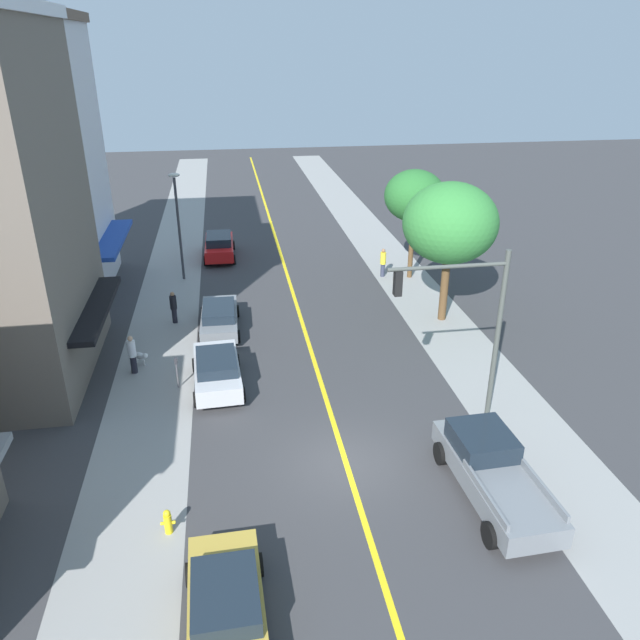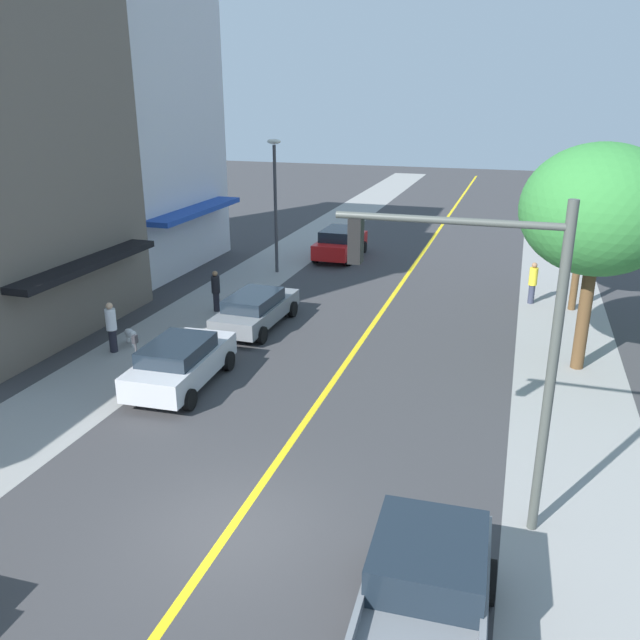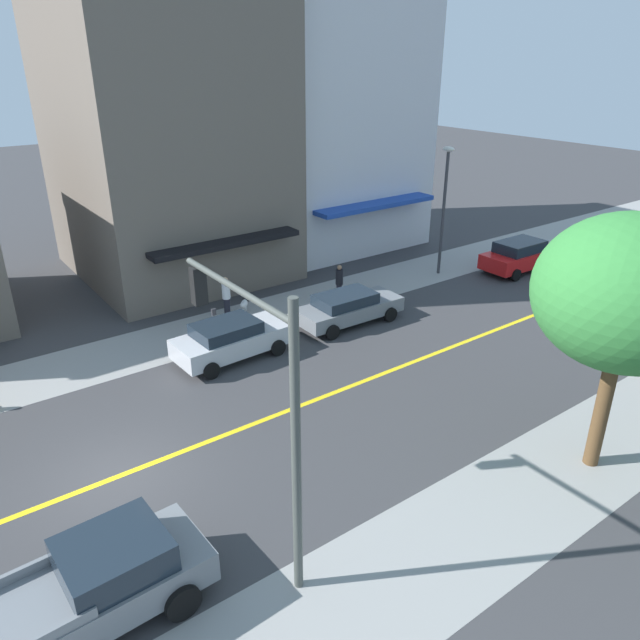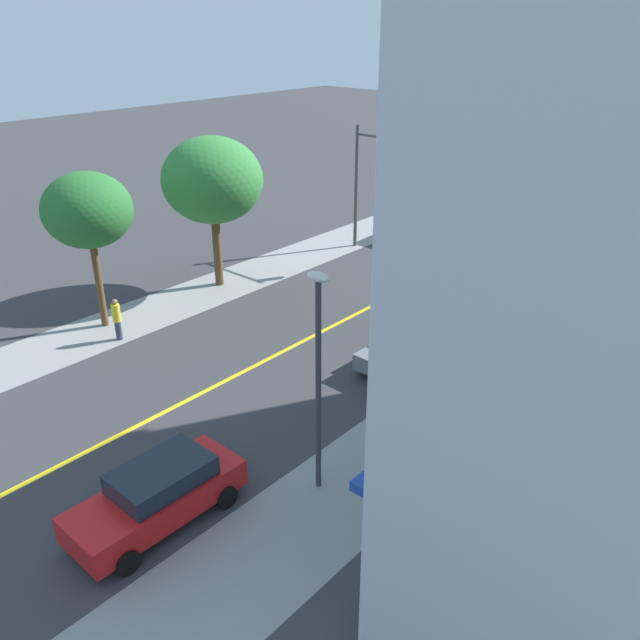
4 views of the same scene
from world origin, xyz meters
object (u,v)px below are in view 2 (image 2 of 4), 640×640
Objects in this scene: street_tree_right_corner at (599,210)px; small_dog at (130,334)px; silver_sedan_left_curb at (181,362)px; pedestrian_black_shirt at (216,290)px; parking_meter at (136,350)px; grey_sedan_left_curb at (256,309)px; street_lamp at (275,192)px; traffic_light_mast at (489,320)px; pedestrian_white_shirt at (111,326)px; red_sedan_left_curb at (340,243)px; street_tree_left_near at (588,187)px; pedestrian_yellow_shirt at (533,282)px; grey_pickup_truck at (421,621)px.

small_dog is (-15.30, -2.67, -4.81)m from street_tree_right_corner.
pedestrian_black_shirt is at bearing 14.97° from silver_sedan_left_curb.
small_dog is (-1.80, 2.36, -0.51)m from parking_meter.
street_lamp is at bearing 16.61° from grey_sedan_left_curb.
small_dog is (-3.47, 2.53, -0.38)m from silver_sedan_left_curb.
traffic_light_mast is 14.56m from pedestrian_white_shirt.
street_lamp reaches higher than silver_sedan_left_curb.
street_lamp reaches higher than red_sedan_left_curb.
grey_sedan_left_curb is (-11.83, -6.00, -4.37)m from street_tree_left_near.
street_lamp is 1.38× the size of red_sedan_left_curb.
pedestrian_black_shirt is (-2.20, 6.96, 0.11)m from silver_sedan_left_curb.
street_tree_left_near is 0.97× the size of traffic_light_mast.
parking_meter is at bearing -14.14° from small_dog.
street_tree_right_corner is 4.00× the size of pedestrian_white_shirt.
parking_meter is 0.78× the size of pedestrian_yellow_shirt.
street_tree_right_corner reaches higher than small_dog.
pedestrian_yellow_shirt reaches higher than small_dog.
grey_pickup_truck is at bearing -2.80° from small_dog.
street_tree_right_corner is at bearing -68.67° from pedestrian_black_shirt.
street_tree_right_corner is 1.52× the size of grey_sedan_left_curb.
traffic_light_mast reaches higher than pedestrian_yellow_shirt.
small_dog is (0.21, 0.74, -0.54)m from pedestrian_white_shirt.
street_lamp is 3.60× the size of pedestrian_yellow_shirt.
small_dog is (-13.79, -9.46, -0.54)m from pedestrian_yellow_shirt.
street_lamp is at bearing 91.57° from parking_meter.
small_dog is at bearing -167.51° from pedestrian_black_shirt.
traffic_light_mast reaches higher than pedestrian_black_shirt.
street_tree_right_corner is 9.62m from traffic_light_mast.
street_tree_right_corner reaches higher than traffic_light_mast.
small_dog is at bearing -27.35° from traffic_light_mast.
pedestrian_yellow_shirt is at bearing -7.06° from street_lamp.
street_tree_left_near is 20.54m from grey_pickup_truck.
parking_meter is 0.21× the size of traffic_light_mast.
silver_sedan_left_curb is 5.75× the size of small_dog.
pedestrian_black_shirt is at bearing -91.43° from street_lamp.
pedestrian_black_shirt reaches higher than small_dog.
red_sedan_left_curb is at bearing 114.54° from small_dog.
small_dog is at bearing 166.69° from red_sedan_left_curb.
pedestrian_yellow_shirt is 1.05× the size of pedestrian_black_shirt.
traffic_light_mast reaches higher than street_tree_left_near.
street_lamp is 3.78× the size of pedestrian_black_shirt.
grey_sedan_left_curb is (0.13, 5.63, -0.06)m from silver_sedan_left_curb.
street_lamp is at bearing 150.04° from red_sedan_left_curb.
small_dog is (-3.69, -14.81, -0.43)m from red_sedan_left_curb.
grey_sedan_left_curb is at bearing -153.11° from street_tree_left_near.
silver_sedan_left_curb is (-11.97, -11.63, -4.31)m from street_tree_left_near.
grey_sedan_left_curb is at bearing 44.07° from pedestrian_yellow_shirt.
street_tree_left_near is 13.97m from grey_sedan_left_curb.
red_sedan_left_curb is (1.90, 17.17, -0.08)m from parking_meter.
street_lamp is (-0.37, 13.35, 3.10)m from parking_meter.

